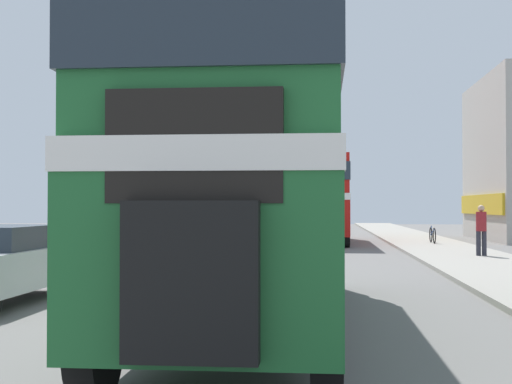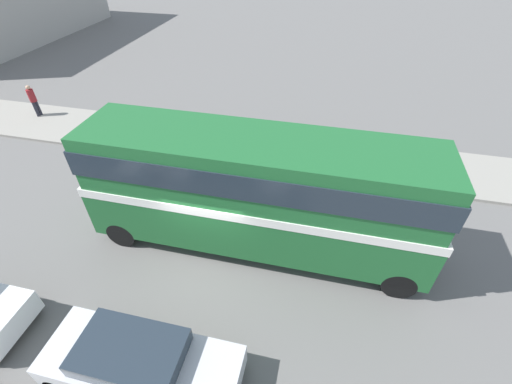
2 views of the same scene
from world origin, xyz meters
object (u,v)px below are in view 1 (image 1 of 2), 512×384
(double_decker_bus, at_px, (256,164))
(church_tower, at_px, (109,12))
(bus_distant, at_px, (321,193))
(car_parked_far, at_px, (160,234))
(car_parked_mid, at_px, (102,246))
(pedestrian_walking, at_px, (481,227))
(bicycle_on_pavement, at_px, (433,235))

(double_decker_bus, relative_size, church_tower, 0.30)
(bus_distant, bearing_deg, double_decker_bus, -92.14)
(bus_distant, height_order, car_parked_far, bus_distant)
(bus_distant, distance_m, church_tower, 33.91)
(bus_distant, bearing_deg, car_parked_mid, -108.22)
(pedestrian_walking, relative_size, bicycle_on_pavement, 0.97)
(double_decker_bus, height_order, bicycle_on_pavement, double_decker_bus)
(car_parked_far, xyz_separation_m, church_tower, (-12.45, 33.98, 17.69))
(car_parked_mid, relative_size, pedestrian_walking, 2.38)
(pedestrian_walking, bearing_deg, double_decker_bus, -114.67)
(car_parked_far, height_order, bicycle_on_pavement, car_parked_far)
(car_parked_far, bearing_deg, bus_distant, 60.77)
(bicycle_on_pavement, xyz_separation_m, church_tower, (-23.26, 26.12, 17.99))
(car_parked_mid, bearing_deg, church_tower, 107.02)
(car_parked_mid, distance_m, church_tower, 46.35)
(double_decker_bus, distance_m, car_parked_mid, 8.89)
(car_parked_far, relative_size, church_tower, 0.11)
(car_parked_mid, relative_size, church_tower, 0.11)
(car_parked_mid, distance_m, pedestrian_walking, 12.88)
(double_decker_bus, distance_m, church_tower, 53.72)
(car_parked_mid, height_order, car_parked_far, car_parked_far)
(double_decker_bus, relative_size, bus_distant, 1.05)
(double_decker_bus, xyz_separation_m, car_parked_far, (-4.84, 14.28, -1.65))
(car_parked_far, relative_size, pedestrian_walking, 2.40)
(church_tower, bearing_deg, car_parked_mid, -72.98)
(car_parked_mid, bearing_deg, double_decker_bus, -56.95)
(car_parked_far, bearing_deg, car_parked_mid, -89.31)
(bus_distant, distance_m, car_parked_mid, 18.24)
(bicycle_on_pavement, bearing_deg, car_parked_far, -143.96)
(bicycle_on_pavement, bearing_deg, double_decker_bus, -105.08)
(bicycle_on_pavement, height_order, church_tower, church_tower)
(double_decker_bus, distance_m, pedestrian_walking, 15.27)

